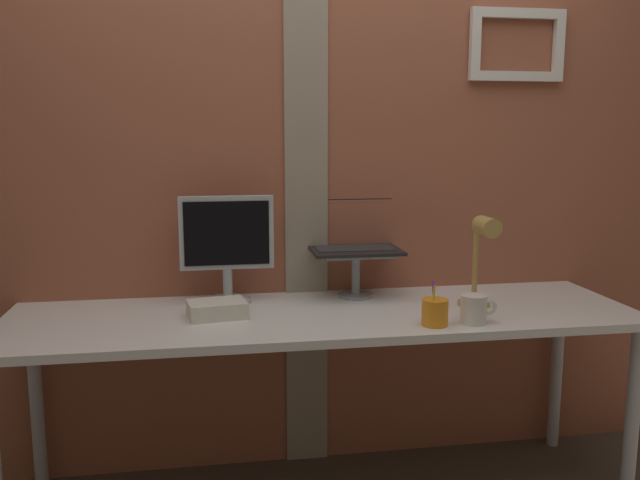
% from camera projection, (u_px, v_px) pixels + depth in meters
% --- Properties ---
extents(brick_wall_back, '(3.50, 0.15, 2.51)m').
position_uv_depth(brick_wall_back, '(307.00, 163.00, 2.70)').
color(brick_wall_back, '#9E563D').
rests_on(brick_wall_back, ground_plane).
extents(desk, '(2.28, 0.65, 0.73)m').
position_uv_depth(desk, '(325.00, 329.00, 2.42)').
color(desk, white).
rests_on(desk, ground_plane).
extents(monitor, '(0.35, 0.18, 0.41)m').
position_uv_depth(monitor, '(227.00, 241.00, 2.51)').
color(monitor, '#ADB2B7').
rests_on(monitor, desk).
extents(laptop_stand, '(0.28, 0.22, 0.18)m').
position_uv_depth(laptop_stand, '(356.00, 266.00, 2.61)').
color(laptop_stand, gray).
rests_on(laptop_stand, desk).
extents(laptop, '(0.35, 0.31, 0.20)m').
position_uv_depth(laptop, '(352.00, 237.00, 2.66)').
color(laptop, black).
rests_on(laptop, laptop_stand).
extents(desk_lamp, '(0.12, 0.20, 0.35)m').
position_uv_depth(desk_lamp, '(482.00, 252.00, 2.41)').
color(desk_lamp, tan).
rests_on(desk_lamp, desk).
extents(pen_cup, '(0.09, 0.09, 0.16)m').
position_uv_depth(pen_cup, '(435.00, 312.00, 2.24)').
color(pen_cup, orange).
rests_on(pen_cup, desk).
extents(coffee_mug, '(0.13, 0.09, 0.10)m').
position_uv_depth(coffee_mug, '(474.00, 309.00, 2.26)').
color(coffee_mug, silver).
rests_on(coffee_mug, desk).
extents(paper_clutter_stack, '(0.22, 0.17, 0.06)m').
position_uv_depth(paper_clutter_stack, '(217.00, 309.00, 2.34)').
color(paper_clutter_stack, silver).
rests_on(paper_clutter_stack, desk).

